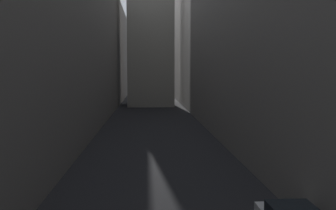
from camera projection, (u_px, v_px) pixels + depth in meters
The scene contains 3 objects.
ground_plane at pixel (153, 125), 44.78m from camera, with size 264.00×264.00×0.00m, color black.
building_block_left at pixel (52, 41), 45.37m from camera, with size 11.86×108.00×18.88m, color slate.
building_block_right at pixel (264, 28), 46.52m from camera, with size 14.88×108.00×22.02m, color slate.
Camera 1 is at (-0.68, 3.54, 6.00)m, focal length 42.84 mm.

